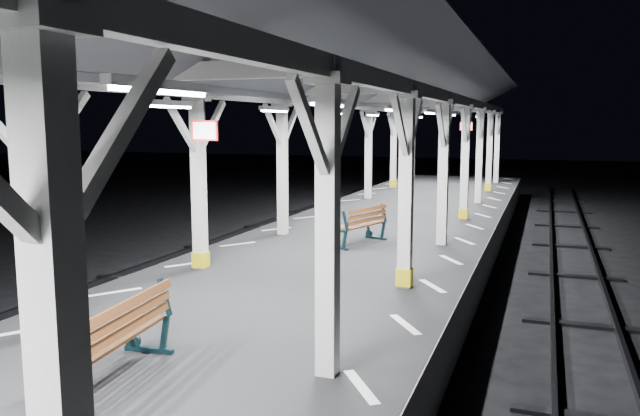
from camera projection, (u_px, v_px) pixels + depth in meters
The scene contains 9 objects.
ground at pixel (248, 370), 9.67m from camera, with size 120.00×120.00×0.00m, color black.
platform at pixel (248, 339), 9.60m from camera, with size 6.00×50.00×1.00m, color black.
hazard_stripes_left at pixel (115, 292), 10.36m from camera, with size 1.00×48.00×0.01m, color silver.
hazard_stripes_right at pixel (405, 324), 8.70m from camera, with size 1.00×48.00×0.01m, color silver.
track_left at pixel (1, 329), 11.35m from camera, with size 2.20×60.00×0.16m.
track_right at pixel (600, 416), 7.96m from camera, with size 2.20×60.00×0.16m.
canopy at pixel (243, 70), 9.04m from camera, with size 5.40×49.00×4.65m.
bench_near at pixel (117, 336), 6.74m from camera, with size 0.86×1.84×0.96m.
bench_mid at pixel (361, 224), 14.38m from camera, with size 1.07×1.74×0.89m.
Camera 1 is at (4.20, -8.30, 3.80)m, focal length 35.00 mm.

